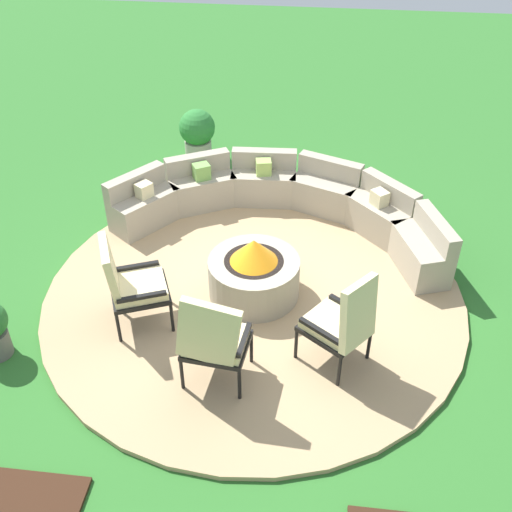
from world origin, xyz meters
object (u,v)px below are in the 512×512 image
object	(u,v)px
fire_pit	(254,273)
lounge_chair_front_right	(213,339)
potted_plant_1	(197,132)
curved_stone_bench	(285,203)
lounge_chair_back_left	(343,322)
lounge_chair_front_left	(129,282)

from	to	relation	value
fire_pit	lounge_chair_front_right	size ratio (longest dim) A/B	0.89
fire_pit	lounge_chair_front_right	world-z (taller)	lounge_chair_front_right
lounge_chair_front_right	potted_plant_1	world-z (taller)	lounge_chair_front_right
curved_stone_bench	lounge_chair_back_left	distance (m)	2.62
lounge_chair_front_right	lounge_chair_back_left	world-z (taller)	lounge_chair_front_right
lounge_chair_front_right	potted_plant_1	bearing A→B (deg)	109.16
potted_plant_1	lounge_chair_back_left	bearing A→B (deg)	-61.92
lounge_chair_back_left	lounge_chair_front_right	bearing A→B (deg)	144.66
lounge_chair_front_left	lounge_chair_back_left	distance (m)	2.26
fire_pit	curved_stone_bench	size ratio (longest dim) A/B	0.24
fire_pit	potted_plant_1	size ratio (longest dim) A/B	1.32
fire_pit	curved_stone_bench	distance (m)	1.54
lounge_chair_front_left	fire_pit	bearing A→B (deg)	93.68
fire_pit	lounge_chair_front_left	distance (m)	1.41
lounge_chair_front_right	potted_plant_1	xyz separation A→B (m)	(-1.09, 4.69, -0.21)
curved_stone_bench	lounge_chair_back_left	size ratio (longest dim) A/B	3.86
fire_pit	potted_plant_1	world-z (taller)	fire_pit
potted_plant_1	fire_pit	bearing A→B (deg)	-68.64
lounge_chair_back_left	potted_plant_1	size ratio (longest dim) A/B	1.43
curved_stone_bench	lounge_chair_front_right	size ratio (longest dim) A/B	3.74
lounge_chair_front_right	curved_stone_bench	bearing A→B (deg)	87.27
lounge_chair_front_left	lounge_chair_front_right	xyz separation A→B (m)	(1.02, -0.75, 0.03)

